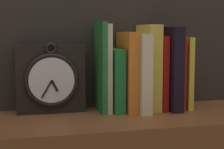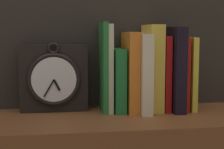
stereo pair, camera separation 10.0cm
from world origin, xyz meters
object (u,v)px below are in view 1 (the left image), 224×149
book_slot2_green (115,80)px  book_slot0_green (101,67)px  book_slot5_yellow (149,67)px  book_slot1_cream (106,68)px  book_slot6_red (158,72)px  book_slot8_red (175,73)px  book_slot9_yellow (182,72)px  book_slot7_black (169,68)px  book_slot3_orange (127,72)px  book_slot4_cream (139,73)px  clock (50,79)px

book_slot2_green → book_slot0_green: bearing=173.5°
book_slot0_green → book_slot2_green: bearing=-6.5°
book_slot2_green → book_slot5_yellow: book_slot5_yellow is taller
book_slot1_cream → book_slot6_red: size_ratio=1.16×
book_slot8_red → book_slot9_yellow: 0.02m
book_slot1_cream → book_slot7_black: bearing=-5.7°
book_slot1_cream → book_slot8_red: bearing=-1.5°
book_slot3_orange → book_slot9_yellow: size_ratio=1.07×
book_slot2_green → book_slot8_red: book_slot8_red is taller
book_slot1_cream → book_slot6_red: (0.16, -0.01, -0.02)m
book_slot1_cream → book_slot7_black: size_ratio=1.03×
book_slot0_green → book_slot2_green: size_ratio=1.42×
book_slot5_yellow → book_slot7_black: book_slot5_yellow is taller
book_slot6_red → book_slot2_green: bearing=180.0°
book_slot2_green → book_slot4_cream: 0.07m
book_slot3_orange → book_slot8_red: size_ratio=1.08×
book_slot3_orange → book_slot6_red: size_ratio=1.05×
book_slot9_yellow → book_slot7_black: bearing=-167.5°
clock → book_slot8_red: size_ratio=0.95×
book_slot0_green → book_slot5_yellow: (0.14, -0.01, -0.00)m
book_slot0_green → book_slot2_green: book_slot0_green is taller
book_slot9_yellow → book_slot3_orange: bearing=-178.8°
book_slot7_black → clock: bearing=173.5°
book_slot2_green → book_slot7_black: (0.16, -0.01, 0.03)m
book_slot6_red → book_slot9_yellow: book_slot6_red is taller
book_slot5_yellow → book_slot8_red: size_ratio=1.18×
book_slot1_cream → book_slot6_red: 0.16m
book_slot0_green → book_slot1_cream: book_slot0_green is taller
book_slot4_cream → book_slot6_red: bearing=12.7°
book_slot1_cream → book_slot3_orange: (0.06, -0.01, -0.01)m
book_slot4_cream → book_slot2_green: bearing=167.1°
book_slot7_black → book_slot6_red: bearing=156.2°
book_slot0_green → book_slot3_orange: 0.08m
book_slot0_green → book_slot4_cream: bearing=-10.5°
clock → book_slot4_cream: book_slot4_cream is taller
clock → book_slot3_orange: size_ratio=0.88×
clock → book_slot9_yellow: bearing=-4.2°
book_slot7_black → book_slot2_green: bearing=175.6°
book_slot3_orange → book_slot6_red: 0.10m
book_slot0_green → book_slot1_cream: 0.02m
book_slot7_black → book_slot9_yellow: bearing=12.5°
book_slot2_green → book_slot5_yellow: (0.10, -0.00, 0.03)m
book_slot1_cream → clock: bearing=172.5°
book_slot0_green → book_slot3_orange: book_slot0_green is taller
book_slot4_cream → clock: bearing=170.4°
book_slot3_orange → book_slot5_yellow: (0.07, 0.00, 0.01)m
book_slot0_green → book_slot5_yellow: book_slot0_green is taller
clock → book_slot6_red: book_slot6_red is taller
book_slot4_cream → book_slot7_black: book_slot7_black is taller
clock → book_slot5_yellow: size_ratio=0.80×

